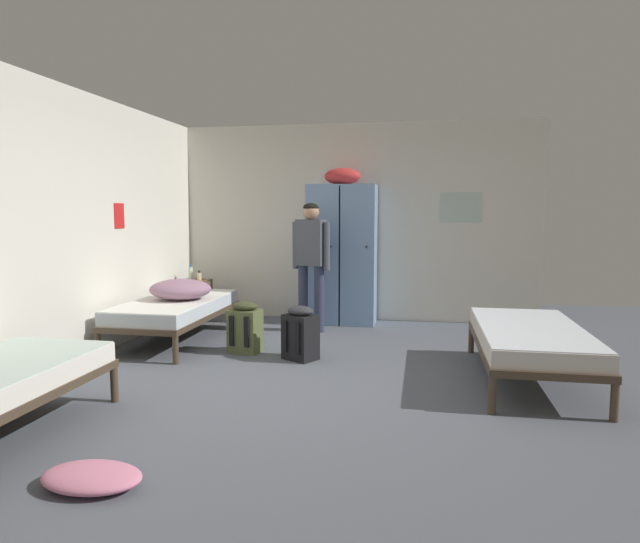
% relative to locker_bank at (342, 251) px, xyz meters
% --- Properties ---
extents(ground_plane, '(9.44, 9.44, 0.00)m').
position_rel_locker_bank_xyz_m(ground_plane, '(0.14, -2.67, -0.97)').
color(ground_plane, '#565B66').
extents(room_backdrop, '(4.96, 5.96, 2.69)m').
position_rel_locker_bank_xyz_m(room_backdrop, '(-1.19, -1.31, 0.38)').
color(room_backdrop, silver).
rests_on(room_backdrop, ground_plane).
extents(locker_bank, '(0.90, 0.55, 2.07)m').
position_rel_locker_bank_xyz_m(locker_bank, '(0.00, 0.00, 0.00)').
color(locker_bank, '#7A9ECC').
rests_on(locker_bank, ground_plane).
extents(shelf_unit, '(0.38, 0.30, 0.57)m').
position_rel_locker_bank_xyz_m(shelf_unit, '(-1.98, -0.25, -0.62)').
color(shelf_unit, brown).
rests_on(shelf_unit, ground_plane).
extents(bed_right, '(0.90, 1.90, 0.49)m').
position_rel_locker_bank_xyz_m(bed_right, '(2.01, -2.27, -0.59)').
color(bed_right, '#473828').
rests_on(bed_right, ground_plane).
extents(bed_left_rear, '(0.90, 1.90, 0.49)m').
position_rel_locker_bank_xyz_m(bed_left_rear, '(-1.73, -1.43, -0.59)').
color(bed_left_rear, '#473828').
rests_on(bed_left_rear, ground_plane).
extents(bedding_heap, '(0.71, 0.63, 0.23)m').
position_rel_locker_bank_xyz_m(bedding_heap, '(-1.68, -1.41, -0.36)').
color(bedding_heap, gray).
rests_on(bedding_heap, bed_left_rear).
extents(person_traveler, '(0.49, 0.28, 1.60)m').
position_rel_locker_bank_xyz_m(person_traveler, '(-0.30, -0.60, -0.00)').
color(person_traveler, '#2D334C').
rests_on(person_traveler, ground_plane).
extents(water_bottle, '(0.06, 0.06, 0.20)m').
position_rel_locker_bank_xyz_m(water_bottle, '(-2.06, -0.23, -0.31)').
color(water_bottle, silver).
rests_on(water_bottle, shelf_unit).
extents(lotion_bottle, '(0.06, 0.06, 0.13)m').
position_rel_locker_bank_xyz_m(lotion_bottle, '(-1.91, -0.29, -0.34)').
color(lotion_bottle, beige).
rests_on(lotion_bottle, shelf_unit).
extents(backpack_olive, '(0.36, 0.37, 0.55)m').
position_rel_locker_bank_xyz_m(backpack_olive, '(-0.78, -1.77, -0.71)').
color(backpack_olive, '#566038').
rests_on(backpack_olive, ground_plane).
extents(backpack_black, '(0.40, 0.41, 0.55)m').
position_rel_locker_bank_xyz_m(backpack_black, '(-0.14, -1.94, -0.71)').
color(backpack_black, black).
rests_on(backpack_black, ground_plane).
extents(clothes_pile_pink, '(0.57, 0.37, 0.11)m').
position_rel_locker_bank_xyz_m(clothes_pile_pink, '(-0.69, -4.74, -0.91)').
color(clothes_pile_pink, pink).
rests_on(clothes_pile_pink, ground_plane).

